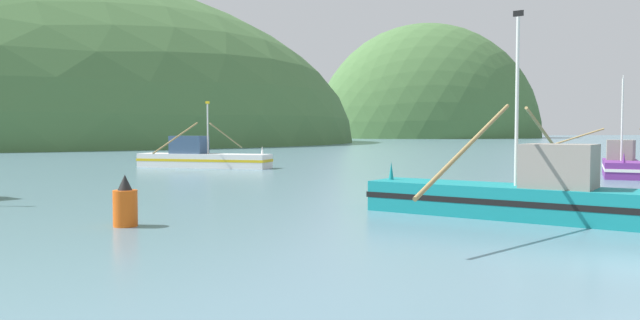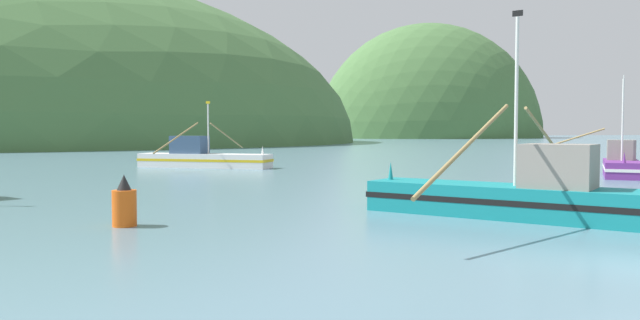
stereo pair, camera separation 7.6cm
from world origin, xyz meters
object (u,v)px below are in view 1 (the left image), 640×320
Objects in this scene: fishing_boat_white at (201,158)px; fishing_boat_purple at (621,164)px; fishing_boat_teal at (522,195)px; channel_buoy at (125,205)px.

fishing_boat_white is 1.32× the size of fishing_boat_purple.
fishing_boat_teal is at bearing -9.98° from fishing_boat_purple.
fishing_boat_purple is at bearing -89.71° from fishing_boat_teal.
fishing_boat_teal is at bearing -9.33° from channel_buoy.
fishing_boat_purple is at bearing -0.86° from fishing_boat_white.
fishing_boat_white is 31.18m from channel_buoy.
channel_buoy is (-13.22, 2.17, -0.11)m from fishing_boat_teal.
fishing_boat_purple is at bearing 22.34° from channel_buoy.
fishing_boat_purple is (25.92, -17.70, -0.03)m from fishing_boat_white.
fishing_boat_teal is 23.78m from fishing_boat_purple.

